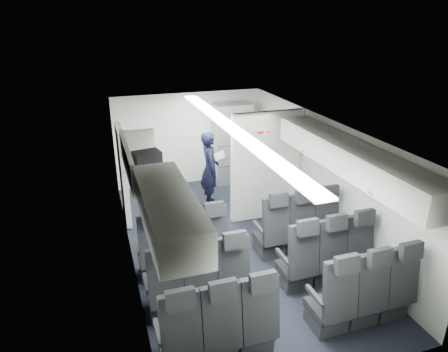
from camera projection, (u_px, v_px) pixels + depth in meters
cabin_shell at (232, 186)px, 6.62m from camera, size 3.41×6.01×2.16m
seat_row_front at (242, 240)px, 6.42m from camera, size 3.33×0.56×1.24m
seat_row_mid at (265, 271)px, 5.63m from camera, size 3.33×0.56×1.24m
seat_row_rear at (294, 314)px, 4.83m from camera, size 3.33×0.56×1.24m
overhead_bin_left_rear at (169, 211)px, 4.18m from camera, size 0.53×1.80×0.40m
overhead_bin_left_front_open at (143, 166)px, 5.75m from camera, size 0.64×1.70×0.72m
overhead_bin_right_rear at (390, 179)px, 4.98m from camera, size 0.53×1.80×0.40m
overhead_bin_right_front at (318, 140)px, 6.52m from camera, size 0.53×1.70×0.40m
bulkhead_partition at (266, 166)px, 7.62m from camera, size 1.40×0.15×2.13m
galley_unit at (232, 144)px, 9.35m from camera, size 0.85×0.52×1.90m
boarding_door at (123, 174)px, 7.57m from camera, size 0.12×1.27×1.86m
flight_attendant at (210, 169)px, 8.28m from camera, size 0.44×0.62×1.58m
carry_on_bag at (147, 159)px, 5.91m from camera, size 0.44×0.35×0.23m
papers at (219, 156)px, 8.18m from camera, size 0.22×0.04×0.15m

